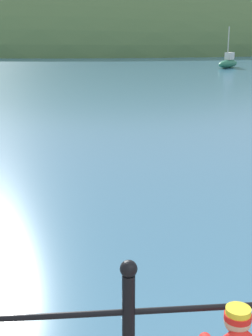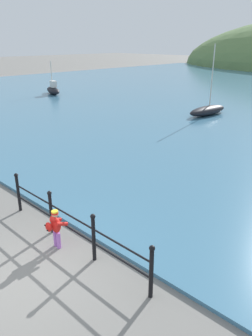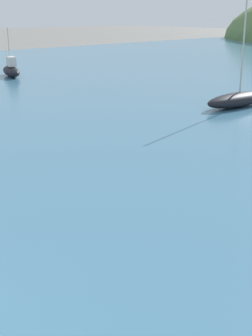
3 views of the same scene
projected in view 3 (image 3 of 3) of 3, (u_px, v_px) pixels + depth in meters
The scene contains 2 objects.
boat_twin_mast at pixel (11, 70), 29.23m from camera, with size 2.99×1.61×2.96m.
boat_green_fishing at pixel (237, 99), 20.02m from camera, with size 1.29×3.62×4.52m.
Camera 3 is at (5.41, -0.14, 4.02)m, focal length 50.00 mm.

